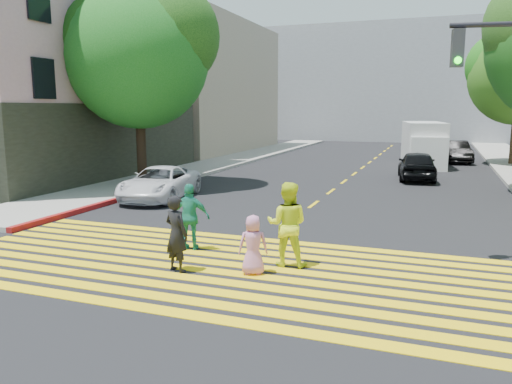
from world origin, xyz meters
The scene contains 18 objects.
ground centered at (0.00, 0.00, 0.00)m, with size 120.00×120.00×0.00m, color black.
sidewalk_left centered at (-8.50, 22.00, 0.07)m, with size 3.00×40.00×0.15m, color gray.
curb_red centered at (-6.90, 6.00, 0.08)m, with size 0.20×8.00×0.16m, color maroon.
crosswalk centered at (0.00, 1.28, 0.01)m, with size 13.40×5.30×0.01m.
lane_line centered at (0.00, 22.50, 0.01)m, with size 0.12×34.40×0.01m.
building_left_pink centered at (-16.00, 12.00, 4.58)m, with size 12.10×14.10×11.00m.
building_left_tan centered at (-16.00, 28.00, 5.00)m, with size 12.00×16.00×10.00m, color tan.
backdrop_block centered at (0.00, 48.00, 6.00)m, with size 30.00×8.00×12.00m, color gray.
tree_left centered at (-8.02, 10.55, 5.86)m, with size 7.35×7.12×8.69m.
pedestrian_man centered at (-0.95, 0.75, 0.81)m, with size 0.59×0.39×1.63m, color black.
pedestrian_woman centered at (1.12, 1.93, 0.92)m, with size 0.90×0.70×1.85m, color #DDF421.
pedestrian_child centered at (0.62, 1.13, 0.63)m, with size 0.61×0.40×1.25m, color #C476A2.
pedestrian_extra centered at (-1.44, 2.30, 0.81)m, with size 0.95×0.40×1.62m, color #218C72.
white_sedan centered at (-5.75, 8.08, 0.61)m, with size 2.03×4.40×1.22m, color silver.
dark_car_near centered at (3.16, 16.84, 0.70)m, with size 1.66×4.13×1.41m, color black.
silver_car centered at (3.56, 28.12, 0.62)m, with size 1.73×4.26×1.24m, color gray.
dark_car_parked centered at (5.09, 25.97, 0.69)m, with size 1.45×4.16×1.37m, color black.
white_van centered at (3.25, 22.88, 1.23)m, with size 2.83×5.74×2.59m.
Camera 1 is at (4.11, -8.19, 3.41)m, focal length 35.00 mm.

